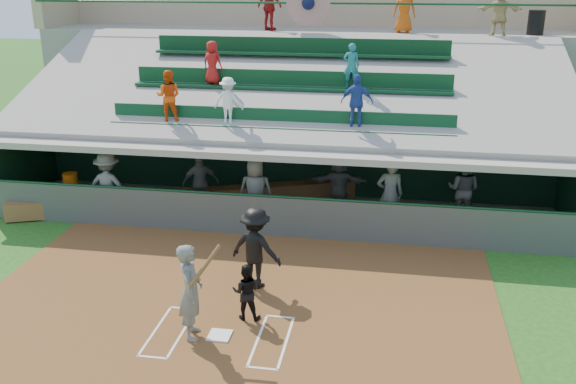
% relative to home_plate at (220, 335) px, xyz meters
% --- Properties ---
extents(ground, '(100.00, 100.00, 0.00)m').
position_rel_home_plate_xyz_m(ground, '(0.00, 0.00, -0.04)').
color(ground, '#215618').
rests_on(ground, ground).
extents(dirt_slab, '(11.00, 9.00, 0.02)m').
position_rel_home_plate_xyz_m(dirt_slab, '(0.00, 0.50, -0.03)').
color(dirt_slab, brown).
rests_on(dirt_slab, ground).
extents(home_plate, '(0.43, 0.43, 0.03)m').
position_rel_home_plate_xyz_m(home_plate, '(0.00, 0.00, 0.00)').
color(home_plate, white).
rests_on(home_plate, dirt_slab).
extents(batters_box_chalk, '(2.65, 1.85, 0.01)m').
position_rel_home_plate_xyz_m(batters_box_chalk, '(0.00, 0.00, -0.01)').
color(batters_box_chalk, white).
rests_on(batters_box_chalk, dirt_slab).
extents(dugout_floor, '(16.00, 3.50, 0.04)m').
position_rel_home_plate_xyz_m(dugout_floor, '(0.00, 6.75, -0.02)').
color(dugout_floor, gray).
rests_on(dugout_floor, ground).
extents(concourse_slab, '(20.00, 3.00, 4.60)m').
position_rel_home_plate_xyz_m(concourse_slab, '(0.00, 13.50, 2.26)').
color(concourse_slab, gray).
rests_on(concourse_slab, ground).
extents(grandstand, '(20.40, 10.40, 7.80)m').
position_rel_home_plate_xyz_m(grandstand, '(-0.01, 10.51, 2.23)').
color(grandstand, '#4D524D').
rests_on(grandstand, ground).
extents(batter_at_plate, '(0.93, 0.81, 1.95)m').
position_rel_home_plate_xyz_m(batter_at_plate, '(-0.51, -0.08, 0.95)').
color(batter_at_plate, '#5C5F5A').
rests_on(batter_at_plate, dirt_slab).
extents(catcher, '(0.60, 0.48, 1.19)m').
position_rel_home_plate_xyz_m(catcher, '(0.36, 0.75, 0.58)').
color(catcher, black).
rests_on(catcher, dirt_slab).
extents(home_umpire, '(1.33, 0.98, 1.83)m').
position_rel_home_plate_xyz_m(home_umpire, '(0.25, 2.16, 0.90)').
color(home_umpire, black).
rests_on(home_umpire, dirt_slab).
extents(dugout_bench, '(15.39, 6.58, 0.49)m').
position_rel_home_plate_xyz_m(dugout_bench, '(0.09, 7.87, 0.25)').
color(dugout_bench, brown).
rests_on(dugout_bench, dugout_floor).
extents(white_table, '(0.89, 0.77, 0.65)m').
position_rel_home_plate_xyz_m(white_table, '(-6.13, 5.90, 0.33)').
color(white_table, white).
rests_on(white_table, dugout_floor).
extents(water_cooler, '(0.43, 0.43, 0.43)m').
position_rel_home_plate_xyz_m(water_cooler, '(-6.08, 5.97, 0.87)').
color(water_cooler, '#D35A0C').
rests_on(water_cooler, white_table).
extents(dugout_player_a, '(1.25, 0.72, 1.94)m').
position_rel_home_plate_xyz_m(dugout_player_a, '(-4.64, 5.38, 0.97)').
color(dugout_player_a, '#585A55').
rests_on(dugout_player_a, dugout_floor).
extents(dugout_player_b, '(1.11, 0.78, 1.75)m').
position_rel_home_plate_xyz_m(dugout_player_b, '(-2.28, 6.36, 0.88)').
color(dugout_player_b, '#535550').
rests_on(dugout_player_b, dugout_floor).
extents(dugout_player_c, '(0.99, 0.69, 1.92)m').
position_rel_home_plate_xyz_m(dugout_player_c, '(-0.51, 5.63, 0.97)').
color(dugout_player_c, '#51534F').
rests_on(dugout_player_c, dugout_floor).
extents(dugout_player_d, '(1.63, 0.60, 1.73)m').
position_rel_home_plate_xyz_m(dugout_player_d, '(1.63, 6.97, 0.87)').
color(dugout_player_d, '#555752').
rests_on(dugout_player_d, dugout_floor).
extents(dugout_player_e, '(0.79, 0.59, 1.97)m').
position_rel_home_plate_xyz_m(dugout_player_e, '(3.08, 5.93, 0.99)').
color(dugout_player_e, '#62645F').
rests_on(dugout_player_e, dugout_floor).
extents(dugout_player_f, '(1.07, 0.95, 1.84)m').
position_rel_home_plate_xyz_m(dugout_player_f, '(5.07, 6.88, 0.92)').
color(dugout_player_f, '#5F625C').
rests_on(dugout_player_f, dugout_floor).
extents(trash_bin, '(0.54, 0.54, 0.81)m').
position_rel_home_plate_xyz_m(trash_bin, '(7.57, 12.75, 4.97)').
color(trash_bin, black).
rests_on(trash_bin, concourse_slab).
extents(concourse_staff_a, '(1.06, 0.76, 1.67)m').
position_rel_home_plate_xyz_m(concourse_staff_a, '(-1.49, 12.78, 5.40)').
color(concourse_staff_a, '#A41214').
rests_on(concourse_staff_a, concourse_slab).
extents(concourse_staff_b, '(0.80, 0.56, 1.57)m').
position_rel_home_plate_xyz_m(concourse_staff_b, '(3.22, 12.75, 5.35)').
color(concourse_staff_b, '#C44C0B').
rests_on(concourse_staff_b, concourse_slab).
extents(concourse_staff_c, '(1.49, 0.56, 1.57)m').
position_rel_home_plate_xyz_m(concourse_staff_c, '(6.31, 12.26, 5.35)').
color(concourse_staff_c, tan).
rests_on(concourse_staff_c, concourse_slab).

